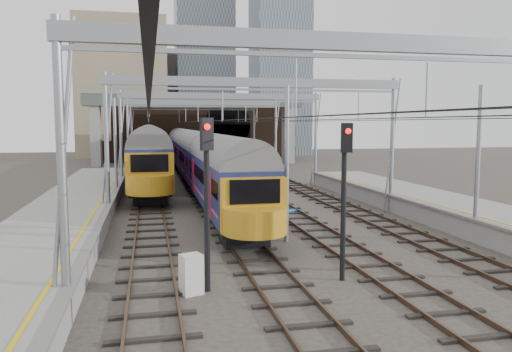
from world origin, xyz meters
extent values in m
plane|color=#38332D|center=(0.00, 0.00, 0.00)|extent=(160.00, 160.00, 0.00)
cube|color=gray|center=(-10.20, 2.50, 0.55)|extent=(4.20, 55.00, 1.10)
cube|color=slate|center=(-8.15, 2.50, 1.05)|extent=(0.35, 55.00, 0.12)
cube|color=gold|center=(-8.65, 2.50, 1.11)|extent=(0.12, 55.00, 0.01)
cube|color=slate|center=(8.15, -1.50, 1.05)|extent=(0.35, 47.00, 0.12)
cube|color=gold|center=(8.65, -1.50, 1.11)|extent=(0.12, 47.00, 0.01)
cube|color=#4C3828|center=(-6.72, 15.00, 0.09)|extent=(0.08, 80.00, 0.16)
cube|color=#4C3828|center=(-5.28, 15.00, 0.09)|extent=(0.08, 80.00, 0.16)
cube|color=black|center=(-6.00, 15.00, 0.01)|extent=(2.40, 80.00, 0.14)
cube|color=#4C3828|center=(-2.72, 15.00, 0.09)|extent=(0.08, 80.00, 0.16)
cube|color=#4C3828|center=(-1.28, 15.00, 0.09)|extent=(0.08, 80.00, 0.16)
cube|color=black|center=(-2.00, 15.00, 0.01)|extent=(2.40, 80.00, 0.14)
cube|color=#4C3828|center=(1.28, 15.00, 0.09)|extent=(0.08, 80.00, 0.16)
cube|color=#4C3828|center=(2.72, 15.00, 0.09)|extent=(0.08, 80.00, 0.16)
cube|color=black|center=(2.00, 15.00, 0.01)|extent=(2.40, 80.00, 0.14)
cube|color=#4C3828|center=(5.28, 15.00, 0.09)|extent=(0.08, 80.00, 0.16)
cube|color=#4C3828|center=(6.72, 15.00, 0.09)|extent=(0.08, 80.00, 0.16)
cube|color=black|center=(6.00, 15.00, 0.01)|extent=(2.40, 80.00, 0.14)
cylinder|color=gray|center=(-8.20, -6.00, 4.00)|extent=(0.24, 0.24, 8.00)
cube|color=gray|center=(0.00, -6.00, 7.60)|extent=(16.80, 0.28, 0.50)
cylinder|color=gray|center=(-8.20, 8.00, 4.00)|extent=(0.24, 0.24, 8.00)
cylinder|color=gray|center=(8.20, 8.00, 4.00)|extent=(0.24, 0.24, 8.00)
cube|color=gray|center=(0.00, 8.00, 7.60)|extent=(16.80, 0.28, 0.50)
cylinder|color=gray|center=(-8.20, 22.00, 4.00)|extent=(0.24, 0.24, 8.00)
cylinder|color=gray|center=(8.20, 22.00, 4.00)|extent=(0.24, 0.24, 8.00)
cube|color=gray|center=(0.00, 22.00, 7.60)|extent=(16.80, 0.28, 0.50)
cylinder|color=gray|center=(-8.20, 36.00, 4.00)|extent=(0.24, 0.24, 8.00)
cylinder|color=gray|center=(8.20, 36.00, 4.00)|extent=(0.24, 0.24, 8.00)
cube|color=gray|center=(0.00, 36.00, 7.60)|extent=(16.80, 0.28, 0.50)
cylinder|color=gray|center=(-8.20, 48.00, 4.00)|extent=(0.24, 0.24, 8.00)
cylinder|color=gray|center=(8.20, 48.00, 4.00)|extent=(0.24, 0.24, 8.00)
cube|color=gray|center=(0.00, 48.00, 7.60)|extent=(16.80, 0.28, 0.50)
cube|color=black|center=(-6.00, 15.00, 5.50)|extent=(0.03, 80.00, 0.03)
cube|color=black|center=(-2.00, 15.00, 5.50)|extent=(0.03, 80.00, 0.03)
cube|color=black|center=(2.00, 15.00, 5.50)|extent=(0.03, 80.00, 0.03)
cube|color=black|center=(6.00, 15.00, 5.50)|extent=(0.03, 80.00, 0.03)
cube|color=#312016|center=(2.00, 52.00, 4.50)|extent=(26.00, 2.00, 9.00)
cube|color=black|center=(5.00, 50.98, 2.60)|extent=(6.50, 0.10, 5.20)
cylinder|color=black|center=(5.00, 50.98, 5.20)|extent=(6.50, 0.10, 6.50)
cube|color=#312016|center=(-10.00, 51.00, 1.50)|extent=(6.00, 1.50, 3.00)
cube|color=gray|center=(-12.50, 46.00, 4.10)|extent=(1.20, 2.50, 8.20)
cube|color=gray|center=(12.50, 46.00, 4.10)|extent=(1.20, 2.50, 8.20)
cube|color=#4E574F|center=(0.00, 46.00, 8.20)|extent=(28.00, 3.00, 1.40)
cube|color=gray|center=(0.00, 46.00, 9.10)|extent=(28.00, 3.00, 0.30)
cube|color=tan|center=(-10.00, 66.00, 11.00)|extent=(14.00, 12.00, 22.00)
cube|color=#4C5660|center=(4.00, 72.00, 16.00)|extent=(10.00, 10.00, 32.00)
cube|color=gray|center=(-2.00, 80.00, 9.00)|extent=(18.00, 14.00, 18.00)
cube|color=black|center=(-2.00, 31.03, 0.35)|extent=(2.11, 62.55, 0.70)
cube|color=#15164A|center=(-2.00, 31.03, 2.20)|extent=(2.68, 62.55, 2.40)
cylinder|color=slate|center=(-2.00, 31.03, 3.40)|extent=(2.63, 62.05, 2.63)
cube|color=black|center=(-2.00, 31.03, 2.58)|extent=(2.70, 61.35, 0.72)
cube|color=#C33D51|center=(-2.00, 31.03, 1.53)|extent=(2.70, 61.55, 0.12)
cube|color=#C28918|center=(-2.00, -0.39, 2.10)|extent=(2.63, 0.60, 2.20)
cube|color=black|center=(-2.00, -0.56, 2.68)|extent=(2.01, 0.08, 0.96)
cube|color=black|center=(-6.00, 47.46, 0.35)|extent=(2.39, 70.74, 0.70)
cube|color=#15164A|center=(-6.00, 47.46, 2.36)|extent=(3.04, 70.74, 2.72)
cylinder|color=slate|center=(-6.00, 47.46, 3.72)|extent=(2.98, 70.24, 2.98)
cube|color=black|center=(-6.00, 47.46, 2.79)|extent=(3.06, 69.54, 0.81)
cube|color=#C33D51|center=(-6.00, 47.46, 1.60)|extent=(3.06, 69.74, 0.13)
cube|color=#C28918|center=(-6.00, 11.94, 2.26)|extent=(2.98, 0.60, 2.52)
cube|color=black|center=(-6.00, 11.77, 2.90)|extent=(2.28, 0.08, 1.09)
cylinder|color=black|center=(-4.27, -4.00, 2.67)|extent=(0.18, 0.18, 5.33)
cube|color=black|center=(-4.27, -4.18, 5.00)|extent=(0.43, 0.31, 1.00)
sphere|color=red|center=(-4.27, -4.30, 5.22)|extent=(0.20, 0.20, 0.20)
cylinder|color=black|center=(0.34, -3.86, 2.59)|extent=(0.17, 0.17, 5.18)
cube|color=black|center=(0.34, -4.04, 4.86)|extent=(0.41, 0.28, 0.97)
sphere|color=red|center=(0.34, -4.16, 5.07)|extent=(0.19, 0.19, 0.19)
cube|color=silver|center=(-4.80, -4.18, 0.64)|extent=(0.78, 0.71, 1.27)
cube|color=#197BBF|center=(-1.59, 4.54, 0.05)|extent=(1.06, 0.87, 0.11)
cube|color=#197BBF|center=(-0.41, 11.56, 0.05)|extent=(0.96, 0.70, 0.11)
cube|color=#197BBF|center=(2.25, 9.30, 0.05)|extent=(1.07, 0.90, 0.11)
camera|label=1|loc=(-6.00, -19.42, 5.32)|focal=35.00mm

